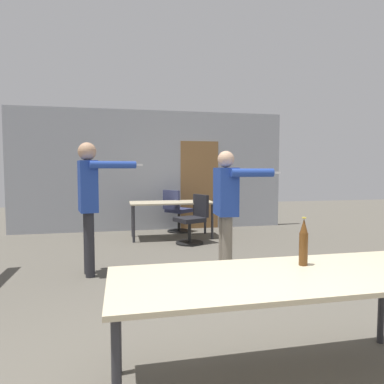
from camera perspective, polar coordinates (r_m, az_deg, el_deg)
name	(u,v)px	position (r m, az deg, el deg)	size (l,w,h in m)	color
back_wall	(154,171)	(7.92, -6.41, 3.50)	(6.23, 0.12, 2.73)	#A3A8B2
conference_table_near	(283,283)	(2.33, 14.96, -14.49)	(2.20, 0.81, 0.74)	#C6B793
conference_table_far	(172,206)	(6.96, -3.42, -2.26)	(1.67, 0.71, 0.74)	#C6B793
person_center_tall	(227,201)	(4.55, 5.80, -1.46)	(0.75, 0.68, 1.64)	slate
person_left_plaid	(89,194)	(4.66, -16.77, -0.39)	(0.85, 0.56, 1.75)	#28282D
office_chair_near_pushed	(177,212)	(7.60, -2.57, -3.40)	(0.69, 0.68, 0.94)	black
office_chair_far_left	(193,221)	(6.48, 0.14, -4.83)	(0.65, 0.61, 0.92)	black
beer_bottle	(304,243)	(2.52, 18.10, -8.04)	(0.06, 0.06, 0.34)	#563314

